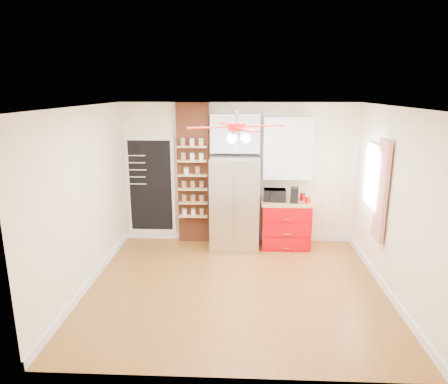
{
  "coord_description": "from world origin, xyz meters",
  "views": [
    {
      "loc": [
        0.07,
        -5.56,
        2.93
      ],
      "look_at": [
        -0.22,
        0.9,
        1.26
      ],
      "focal_mm": 32.0,
      "sensor_mm": 36.0,
      "label": 1
    }
  ],
  "objects_px": {
    "coffee_maker": "(294,195)",
    "ceiling_fan": "(237,127)",
    "canister_left": "(308,200)",
    "toaster_oven": "(275,195)",
    "pantry_jar_oats": "(186,171)",
    "red_cabinet": "(285,224)",
    "fridge": "(235,202)"
  },
  "relations": [
    {
      "from": "ceiling_fan",
      "to": "pantry_jar_oats",
      "type": "distance_m",
      "value": 2.25
    },
    {
      "from": "fridge",
      "to": "pantry_jar_oats",
      "type": "xyz_separation_m",
      "value": [
        -0.92,
        0.14,
        0.56
      ]
    },
    {
      "from": "canister_left",
      "to": "pantry_jar_oats",
      "type": "relative_size",
      "value": 1.02
    },
    {
      "from": "fridge",
      "to": "pantry_jar_oats",
      "type": "relative_size",
      "value": 14.22
    },
    {
      "from": "canister_left",
      "to": "ceiling_fan",
      "type": "bearing_deg",
      "value": -129.83
    },
    {
      "from": "ceiling_fan",
      "to": "coffee_maker",
      "type": "relative_size",
      "value": 4.96
    },
    {
      "from": "red_cabinet",
      "to": "canister_left",
      "type": "height_order",
      "value": "canister_left"
    },
    {
      "from": "toaster_oven",
      "to": "coffee_maker",
      "type": "bearing_deg",
      "value": -11.51
    },
    {
      "from": "fridge",
      "to": "ceiling_fan",
      "type": "relative_size",
      "value": 1.25
    },
    {
      "from": "coffee_maker",
      "to": "fridge",
      "type": "bearing_deg",
      "value": -175.21
    },
    {
      "from": "red_cabinet",
      "to": "fridge",
      "type": "bearing_deg",
      "value": -177.05
    },
    {
      "from": "ceiling_fan",
      "to": "toaster_oven",
      "type": "xyz_separation_m",
      "value": [
        0.7,
        1.69,
        -1.41
      ]
    },
    {
      "from": "canister_left",
      "to": "pantry_jar_oats",
      "type": "height_order",
      "value": "pantry_jar_oats"
    },
    {
      "from": "fridge",
      "to": "pantry_jar_oats",
      "type": "distance_m",
      "value": 1.08
    },
    {
      "from": "fridge",
      "to": "coffee_maker",
      "type": "relative_size",
      "value": 6.2
    },
    {
      "from": "toaster_oven",
      "to": "pantry_jar_oats",
      "type": "height_order",
      "value": "pantry_jar_oats"
    },
    {
      "from": "fridge",
      "to": "ceiling_fan",
      "type": "height_order",
      "value": "ceiling_fan"
    },
    {
      "from": "fridge",
      "to": "toaster_oven",
      "type": "xyz_separation_m",
      "value": [
        0.75,
        0.06,
        0.14
      ]
    },
    {
      "from": "coffee_maker",
      "to": "toaster_oven",
      "type": "bearing_deg",
      "value": 172.15
    },
    {
      "from": "toaster_oven",
      "to": "coffee_maker",
      "type": "height_order",
      "value": "coffee_maker"
    },
    {
      "from": "coffee_maker",
      "to": "pantry_jar_oats",
      "type": "xyz_separation_m",
      "value": [
        -2.02,
        0.17,
        0.39
      ]
    },
    {
      "from": "fridge",
      "to": "red_cabinet",
      "type": "relative_size",
      "value": 1.86
    },
    {
      "from": "pantry_jar_oats",
      "to": "fridge",
      "type": "bearing_deg",
      "value": -8.69
    },
    {
      "from": "coffee_maker",
      "to": "ceiling_fan",
      "type": "bearing_deg",
      "value": -116.86
    },
    {
      "from": "red_cabinet",
      "to": "coffee_maker",
      "type": "xyz_separation_m",
      "value": [
        0.13,
        -0.08,
        0.59
      ]
    },
    {
      "from": "fridge",
      "to": "toaster_oven",
      "type": "bearing_deg",
      "value": 4.35
    },
    {
      "from": "ceiling_fan",
      "to": "canister_left",
      "type": "height_order",
      "value": "ceiling_fan"
    },
    {
      "from": "toaster_oven",
      "to": "pantry_jar_oats",
      "type": "xyz_separation_m",
      "value": [
        -1.66,
        0.08,
        0.42
      ]
    },
    {
      "from": "fridge",
      "to": "red_cabinet",
      "type": "height_order",
      "value": "fridge"
    },
    {
      "from": "red_cabinet",
      "to": "toaster_oven",
      "type": "distance_m",
      "value": 0.6
    },
    {
      "from": "toaster_oven",
      "to": "canister_left",
      "type": "bearing_deg",
      "value": -10.5
    },
    {
      "from": "ceiling_fan",
      "to": "canister_left",
      "type": "bearing_deg",
      "value": 50.17
    }
  ]
}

